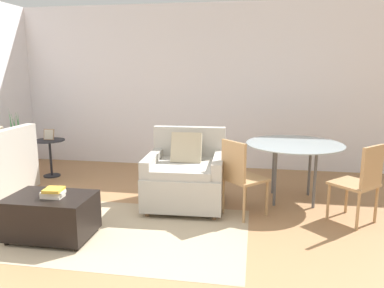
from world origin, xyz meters
TOP-DOWN VIEW (x-y plane):
  - ground_plane at (0.00, 0.00)m, footprint 20.00×20.00m
  - wall_back at (0.00, 3.72)m, footprint 12.00×0.06m
  - area_rug at (-0.48, 0.87)m, footprint 2.76×1.64m
  - armchair at (0.10, 1.76)m, footprint 0.98×0.97m
  - ottoman at (-1.07, 0.61)m, footprint 0.83×0.55m
  - book_stack at (-1.01, 0.59)m, footprint 0.24×0.19m
  - tv_remote_primary at (-1.18, 0.73)m, footprint 0.08×0.14m
  - potted_plant at (-2.79, 2.62)m, footprint 0.37×0.37m
  - side_table at (-2.25, 2.66)m, footprint 0.47×0.47m
  - picture_frame at (-2.25, 2.66)m, footprint 0.17×0.07m
  - dining_table at (1.44, 2.17)m, footprint 1.22×1.22m
  - dining_chair_near_left at (0.78, 1.51)m, footprint 0.59×0.59m
  - dining_chair_near_right at (2.10, 1.51)m, footprint 0.59×0.59m

SIDE VIEW (x-z plane):
  - ground_plane at x=0.00m, z-range 0.00..0.00m
  - area_rug at x=-0.48m, z-range 0.00..0.01m
  - ottoman at x=-1.07m, z-range 0.02..0.46m
  - potted_plant at x=-2.79m, z-range -0.31..0.79m
  - armchair at x=0.10m, z-range -0.10..0.84m
  - side_table at x=-2.25m, z-range 0.12..0.71m
  - tv_remote_primary at x=-1.18m, z-range 0.44..0.45m
  - book_stack at x=-1.01m, z-range 0.45..0.54m
  - dining_chair_near_left at x=0.78m, z-range 0.07..0.97m
  - dining_chair_near_right at x=2.10m, z-range 0.07..0.97m
  - picture_frame at x=-2.25m, z-range 0.59..0.76m
  - dining_table at x=1.44m, z-range 0.31..1.06m
  - wall_back at x=0.00m, z-range 0.00..2.75m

